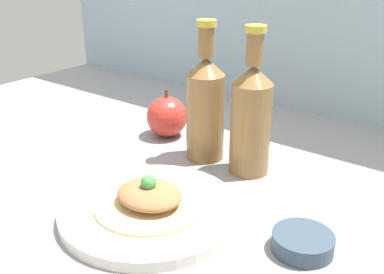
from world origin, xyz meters
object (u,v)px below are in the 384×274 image
Objects in this scene: apple at (167,117)px; plated_food at (149,197)px; dipping_bowl at (303,242)px; plate at (150,208)px; cider_bottle_right at (251,117)px; cider_bottle_left at (205,105)px.

plated_food is at bearing -54.59° from apple.
plated_food is 23.51cm from dipping_bowl.
apple is at bearing 125.41° from plate.
plate is 32.21cm from apple.
plated_food is at bearing -101.34° from cider_bottle_right.
cider_bottle_left is at bearing -16.51° from apple.
plated_food reaches higher than plate.
cider_bottle_right reaches higher than apple.
plate is 23.43cm from dipping_bowl.
dipping_bowl is (41.20, -20.08, -3.18)cm from apple.
plate is at bearing -54.59° from apple.
cider_bottle_right is (4.46, 22.25, 7.58)cm from plated_food.
plated_food reaches higher than dipping_bowl.
dipping_bowl reaches higher than plate.
plate is 1.04× the size of cider_bottle_left.
cider_bottle_right is at bearing 78.66° from plated_food.
cider_bottle_right is at bearing 0.00° from cider_bottle_left.
plate is at bearing -165.08° from dipping_bowl.
cider_bottle_right is at bearing -9.53° from apple.
cider_bottle_left is 9.98cm from cider_bottle_right.
cider_bottle_left and cider_bottle_right have the same top height.
apple reaches higher than plate.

